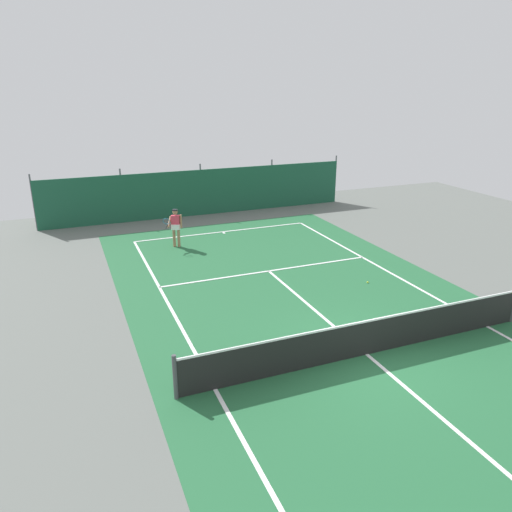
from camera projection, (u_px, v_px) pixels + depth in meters
The scene contains 7 objects.
ground_plane at pixel (366, 354), 12.69m from camera, with size 36.00×36.00×0.00m, color slate.
court_surface at pixel (366, 354), 12.68m from camera, with size 11.02×26.60×0.01m.
tennis_net at pixel (368, 337), 12.52m from camera, with size 10.12×0.10×1.10m.
back_fence at pixel (199, 201), 26.33m from camera, with size 16.30×0.98×2.70m.
tennis_player at pixel (176, 225), 20.71m from camera, with size 0.85×0.63×1.64m.
tennis_ball_near_player at pixel (368, 282), 17.20m from camera, with size 0.07×0.07×0.07m, color #CCDB33.
parked_car at pixel (163, 193), 27.29m from camera, with size 2.04×4.21×1.68m.
Camera 1 is at (-6.81, -9.23, 6.65)m, focal length 34.34 mm.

